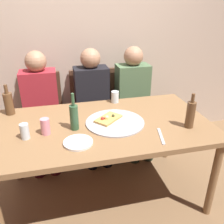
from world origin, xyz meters
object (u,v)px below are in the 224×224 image
Objects in this scene: pizza_slice_last at (108,119)px; dining_table at (104,131)px; chair_left at (43,110)px; guest_by_wall at (135,96)px; tumbler_near at (25,131)px; chair_middle at (91,105)px; pizza_tray at (115,122)px; guest_in_sweater at (41,105)px; tumbler_far at (115,97)px; beer_bottle at (74,116)px; table_knife at (161,136)px; wine_bottle at (190,114)px; plate_stack at (78,142)px; guest_in_beanie at (93,100)px; water_bottle at (9,103)px; chair_right at (130,101)px; soda_can at (45,126)px.

dining_table is at bearing -142.72° from pizza_slice_last.
guest_by_wall is at bearing 171.46° from chair_left.
tumbler_near is 0.13× the size of chair_middle.
pizza_tray is 0.40× the size of guest_in_sweater.
chair_left reaches higher than tumbler_far.
beer_bottle is 1.31× the size of table_knife.
chair_middle is (-0.16, 0.47, -0.27)m from tumbler_far.
chair_middle is at bearing 118.80° from wine_bottle.
pizza_slice_last is 0.28× the size of chair_middle.
tumbler_near is 0.39m from plate_stack.
chair_middle is at bearing -90.00° from guest_in_beanie.
beer_bottle is 1.10× the size of water_bottle.
water_bottle is 1.38m from chair_right.
water_bottle is 2.44× the size of tumbler_far.
dining_table is at bearing -25.94° from water_bottle.
soda_can is at bearing -92.42° from table_knife.
tumbler_far is at bearing 2.44° from water_bottle.
pizza_slice_last is 0.83m from guest_by_wall.
water_bottle is at bearing 109.37° from tumbler_near.
tumbler_far is at bearing 45.62° from beer_bottle.
guest_in_beanie is at bearing 90.77° from pizza_slice_last.
beer_bottle reaches higher than tumbler_far.
chair_left is (-0.87, 1.16, -0.22)m from table_knife.
soda_can is 0.14× the size of chair_middle.
pizza_tray is at bearing 129.40° from guest_in_sweater.
guest_in_sweater is (-0.51, 0.72, -0.02)m from dining_table.
chair_middle is 0.77× the size of guest_in_beanie.
dining_table is 7.67× the size of table_knife.
chair_left is at bearing 85.60° from tumbler_near.
chair_middle is 1.00× the size of chair_right.
chair_middle reaches higher than tumbler_near.
plate_stack is 1.17m from chair_left.
beer_bottle is 0.65m from table_knife.
guest_in_beanie reaches higher than beer_bottle.
guest_in_beanie is (0.03, 0.72, -0.02)m from dining_table.
tumbler_far is at bearing 45.98° from guest_by_wall.
water_bottle is 0.98m from chair_middle.
tumbler_far is (-0.43, 0.61, -0.06)m from wine_bottle.
guest_in_beanie is at bearing 116.60° from tumbler_far.
soda_can is 0.92m from guest_in_beanie.
beer_bottle is 0.25× the size of guest_in_sweater.
pizza_tray reaches higher than dining_table.
table_knife is (0.17, -0.69, -0.05)m from tumbler_far.
water_bottle is 0.29× the size of chair_right.
pizza_tray is 0.91m from water_bottle.
soda_can is 0.10× the size of guest_by_wall.
chair_middle is at bearing 62.81° from soda_can.
dining_table is 0.12m from pizza_tray.
table_knife is (0.59, -0.26, -0.10)m from beer_bottle.
guest_in_sweater reaches higher than chair_middle.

